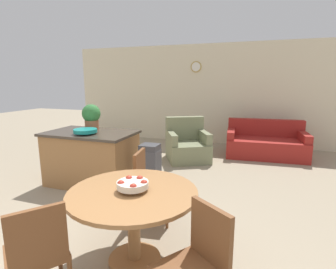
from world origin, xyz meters
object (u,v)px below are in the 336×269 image
object	(u,v)px
dining_chair_near_left	(37,251)
kitchen_island	(92,158)
couch	(265,144)
potted_plant	(91,116)
dining_chair_near_right	(197,262)
dining_table	(133,207)
armchair	(187,146)
dining_chair_far_side	(149,182)
teal_bowl	(85,131)
trash_bin	(150,168)
fruit_bowl	(133,184)

from	to	relation	value
dining_chair_near_left	kitchen_island	distance (m)	2.52
dining_chair_near_left	couch	distance (m)	5.29
potted_plant	dining_chair_near_right	bearing A→B (deg)	-43.06
dining_table	armchair	size ratio (longest dim) A/B	1.01
dining_table	kitchen_island	xyz separation A→B (m)	(-1.56, 1.56, -0.12)
dining_chair_far_side	couch	size ratio (longest dim) A/B	0.48
dining_chair_far_side	kitchen_island	xyz separation A→B (m)	(-1.37, 0.75, -0.04)
teal_bowl	trash_bin	bearing A→B (deg)	9.87
dining_chair_near_left	kitchen_island	world-z (taller)	kitchen_island
dining_chair_near_left	potted_plant	xyz separation A→B (m)	(-1.24, 2.49, 0.64)
fruit_bowl	kitchen_island	xyz separation A→B (m)	(-1.56, 1.55, -0.34)
kitchen_island	potted_plant	size ratio (longest dim) A/B	3.37
fruit_bowl	trash_bin	xyz separation A→B (m)	(-0.50, 1.56, -0.41)
dining_chair_far_side	potted_plant	world-z (taller)	potted_plant
dining_chair_near_right	couch	distance (m)	4.78
dining_chair_near_left	armchair	world-z (taller)	armchair
teal_bowl	armchair	bearing A→B (deg)	61.33
trash_bin	armchair	size ratio (longest dim) A/B	0.64
fruit_bowl	teal_bowl	distance (m)	2.07
fruit_bowl	dining_chair_near_left	bearing A→B (deg)	-121.85
trash_bin	kitchen_island	bearing A→B (deg)	-179.36
dining_table	dining_chair_near_right	bearing A→B (deg)	-31.89
dining_table	trash_bin	xyz separation A→B (m)	(-0.50, 1.57, -0.19)
dining_table	armchair	bearing A→B (deg)	96.70
dining_chair_near_left	trash_bin	bearing A→B (deg)	38.38
potted_plant	fruit_bowl	bearing A→B (deg)	-46.77
dining_chair_far_side	couch	bearing A→B (deg)	149.68
dining_chair_near_right	armchair	world-z (taller)	armchair
teal_bowl	dining_table	bearing A→B (deg)	-42.38
kitchen_island	trash_bin	bearing A→B (deg)	0.64
dining_table	potted_plant	size ratio (longest dim) A/B	2.76
dining_chair_near_left	couch	world-z (taller)	dining_chair_near_left
kitchen_island	dining_chair_near_left	bearing A→B (deg)	-63.68
couch	kitchen_island	bearing A→B (deg)	-139.77
potted_plant	trash_bin	bearing A→B (deg)	-10.70
dining_chair_near_left	dining_chair_near_right	bearing A→B (deg)	-40.07
fruit_bowl	trash_bin	world-z (taller)	fruit_bowl
dining_table	teal_bowl	xyz separation A→B (m)	(-1.52, 1.39, 0.38)
teal_bowl	couch	distance (m)	4.07
teal_bowl	potted_plant	size ratio (longest dim) A/B	0.85
fruit_bowl	armchair	xyz separation A→B (m)	(-0.40, 3.43, -0.48)
dining_table	fruit_bowl	bearing A→B (deg)	72.41
teal_bowl	potted_plant	world-z (taller)	potted_plant
fruit_bowl	couch	size ratio (longest dim) A/B	0.16
kitchen_island	trash_bin	distance (m)	1.06
potted_plant	dining_chair_far_side	bearing A→B (deg)	-33.37
potted_plant	trash_bin	distance (m)	1.41
dining_table	dining_chair_near_right	xyz separation A→B (m)	(0.70, -0.44, -0.08)
fruit_bowl	teal_bowl	bearing A→B (deg)	137.67
dining_chair_far_side	potted_plant	bearing A→B (deg)	-131.55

